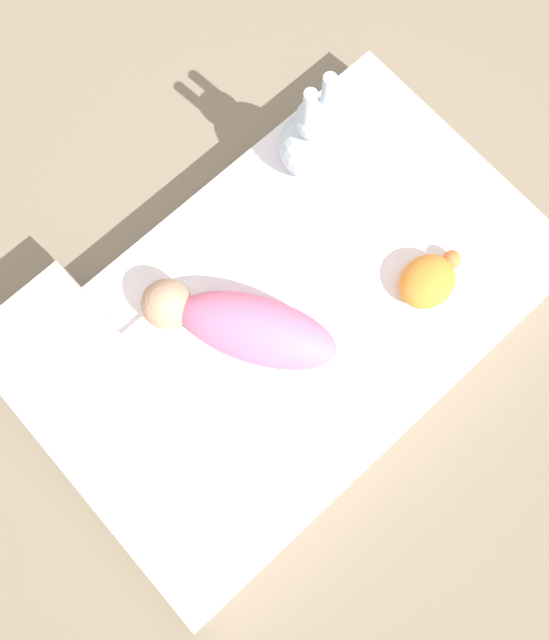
# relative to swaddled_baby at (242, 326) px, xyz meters

# --- Properties ---
(ground_plane) EXTENTS (12.00, 12.00, 0.00)m
(ground_plane) POSITION_rel_swaddled_baby_xyz_m (0.12, -0.04, -0.21)
(ground_plane) COLOR #7A6B56
(bed_mattress) EXTENTS (1.36, 0.83, 0.13)m
(bed_mattress) POSITION_rel_swaddled_baby_xyz_m (0.12, -0.04, -0.14)
(bed_mattress) COLOR white
(bed_mattress) RESTS_ON ground_plane
(burp_cloth) EXTENTS (0.24, 0.15, 0.02)m
(burp_cloth) POSITION_rel_swaddled_baby_xyz_m (-0.14, 0.12, -0.06)
(burp_cloth) COLOR white
(burp_cloth) RESTS_ON bed_mattress
(swaddled_baby) EXTENTS (0.36, 0.48, 0.15)m
(swaddled_baby) POSITION_rel_swaddled_baby_xyz_m (0.00, 0.00, 0.00)
(swaddled_baby) COLOR pink
(swaddled_baby) RESTS_ON bed_mattress
(pillow) EXTENTS (0.29, 0.38, 0.07)m
(pillow) POSITION_rel_swaddled_baby_xyz_m (-0.38, 0.25, -0.04)
(pillow) COLOR white
(pillow) RESTS_ON bed_mattress
(bunny_plush) EXTENTS (0.18, 0.18, 0.35)m
(bunny_plush) POSITION_rel_swaddled_baby_xyz_m (0.45, 0.23, 0.04)
(bunny_plush) COLOR silver
(bunny_plush) RESTS_ON bed_mattress
(turtle_plush) EXTENTS (0.19, 0.13, 0.09)m
(turtle_plush) POSITION_rel_swaddled_baby_xyz_m (0.43, -0.22, -0.03)
(turtle_plush) COLOR orange
(turtle_plush) RESTS_ON bed_mattress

